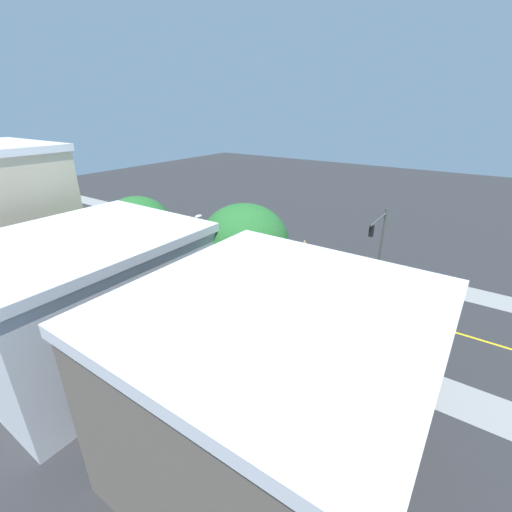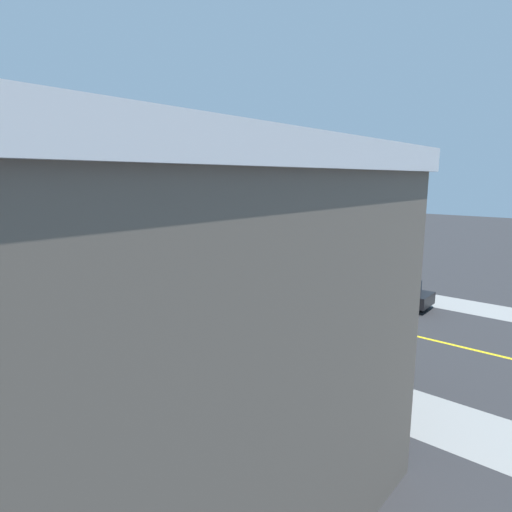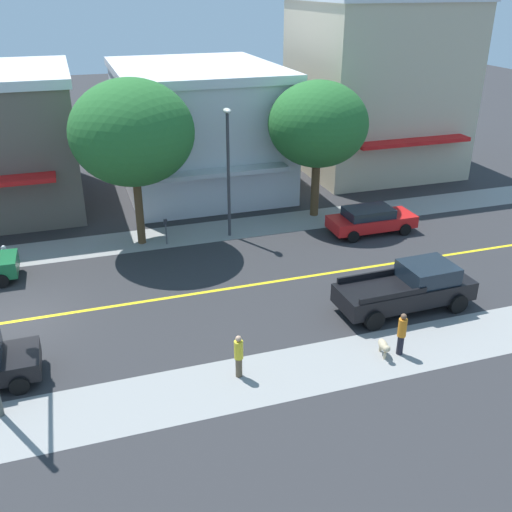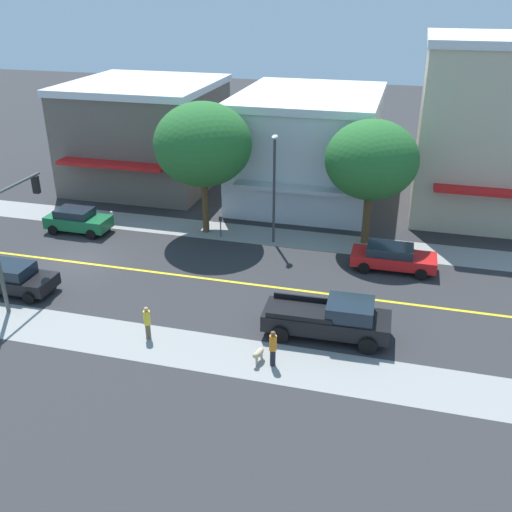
{
  "view_description": "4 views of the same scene",
  "coord_description": "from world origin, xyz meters",
  "px_view_note": "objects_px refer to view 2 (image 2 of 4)",
  "views": [
    {
      "loc": [
        -23.92,
        -7.38,
        14.09
      ],
      "look_at": [
        -1.33,
        8.17,
        2.35
      ],
      "focal_mm": 24.5,
      "sensor_mm": 36.0,
      "label": 1
    },
    {
      "loc": [
        -19.13,
        -10.52,
        7.26
      ],
      "look_at": [
        1.27,
        6.96,
        2.31
      ],
      "focal_mm": 29.87,
      "sensor_mm": 36.0,
      "label": 2
    },
    {
      "loc": [
        21.75,
        2.87,
        12.21
      ],
      "look_at": [
        1.35,
        9.51,
        2.07
      ],
      "focal_mm": 40.69,
      "sensor_mm": 36.0,
      "label": 3
    },
    {
      "loc": [
        26.14,
        17.68,
        14.58
      ],
      "look_at": [
        0.79,
        10.95,
        2.1
      ],
      "focal_mm": 40.35,
      "sensor_mm": 36.0,
      "label": 4
    }
  ],
  "objects_px": {
    "small_dog": "(246,261)",
    "black_pickup_truck": "(200,256)",
    "traffic_light_mast": "(387,232)",
    "red_sedan_left_curb": "(98,269)",
    "street_tree_right_corner": "(58,211)",
    "pedestrian_yellow_shirt": "(295,266)",
    "parking_meter": "(171,300)",
    "green_sedan_left_curb": "(339,335)",
    "street_tree_left_near": "(173,210)",
    "pedestrian_orange_shirt": "(241,255)",
    "street_lamp": "(129,234)",
    "black_sedan_right_curb": "(394,292)",
    "fire_hydrant": "(285,349)"
  },
  "relations": [
    {
      "from": "parking_meter",
      "to": "black_sedan_right_curb",
      "type": "distance_m",
      "value": 12.54
    },
    {
      "from": "street_tree_right_corner",
      "to": "red_sedan_left_curb",
      "type": "xyz_separation_m",
      "value": [
        3.4,
        1.81,
        -4.48
      ]
    },
    {
      "from": "street_tree_left_near",
      "to": "fire_hydrant",
      "type": "xyz_separation_m",
      "value": [
        0.23,
        -6.58,
        -5.31
      ]
    },
    {
      "from": "traffic_light_mast",
      "to": "small_dog",
      "type": "relative_size",
      "value": 7.28
    },
    {
      "from": "small_dog",
      "to": "black_pickup_truck",
      "type": "bearing_deg",
      "value": 146.63
    },
    {
      "from": "parking_meter",
      "to": "street_lamp",
      "type": "relative_size",
      "value": 0.2
    },
    {
      "from": "green_sedan_left_curb",
      "to": "black_pickup_truck",
      "type": "bearing_deg",
      "value": -23.84
    },
    {
      "from": "green_sedan_left_curb",
      "to": "pedestrian_yellow_shirt",
      "type": "height_order",
      "value": "pedestrian_yellow_shirt"
    },
    {
      "from": "black_sedan_right_curb",
      "to": "street_lamp",
      "type": "bearing_deg",
      "value": 39.2
    },
    {
      "from": "street_lamp",
      "to": "street_tree_left_near",
      "type": "bearing_deg",
      "value": -96.1
    },
    {
      "from": "pedestrian_orange_shirt",
      "to": "small_dog",
      "type": "xyz_separation_m",
      "value": [
        -0.06,
        -0.64,
        -0.47
      ]
    },
    {
      "from": "traffic_light_mast",
      "to": "red_sedan_left_curb",
      "type": "height_order",
      "value": "traffic_light_mast"
    },
    {
      "from": "street_tree_left_near",
      "to": "green_sedan_left_curb",
      "type": "height_order",
      "value": "street_tree_left_near"
    },
    {
      "from": "street_tree_left_near",
      "to": "parking_meter",
      "type": "relative_size",
      "value": 6.09
    },
    {
      "from": "street_lamp",
      "to": "black_sedan_right_curb",
      "type": "distance_m",
      "value": 15.4
    },
    {
      "from": "parking_meter",
      "to": "green_sedan_left_curb",
      "type": "xyz_separation_m",
      "value": [
        1.54,
        -9.15,
        -0.08
      ]
    },
    {
      "from": "green_sedan_left_curb",
      "to": "pedestrian_yellow_shirt",
      "type": "relative_size",
      "value": 2.55
    },
    {
      "from": "parking_meter",
      "to": "pedestrian_orange_shirt",
      "type": "distance_m",
      "value": 13.84
    },
    {
      "from": "street_tree_right_corner",
      "to": "parking_meter",
      "type": "bearing_deg",
      "value": -80.26
    },
    {
      "from": "street_tree_left_near",
      "to": "traffic_light_mast",
      "type": "height_order",
      "value": "street_tree_left_near"
    },
    {
      "from": "pedestrian_orange_shirt",
      "to": "parking_meter",
      "type": "bearing_deg",
      "value": 101.16
    },
    {
      "from": "street_lamp",
      "to": "black_pickup_truck",
      "type": "xyz_separation_m",
      "value": [
        9.61,
        4.93,
        -3.2
      ]
    },
    {
      "from": "street_tree_right_corner",
      "to": "pedestrian_yellow_shirt",
      "type": "xyz_separation_m",
      "value": [
        13.31,
        -8.49,
        -4.38
      ]
    },
    {
      "from": "black_pickup_truck",
      "to": "small_dog",
      "type": "relative_size",
      "value": 6.68
    },
    {
      "from": "parking_meter",
      "to": "traffic_light_mast",
      "type": "xyz_separation_m",
      "value": [
        10.15,
        -7.24,
        3.24
      ]
    },
    {
      "from": "fire_hydrant",
      "to": "pedestrian_orange_shirt",
      "type": "relative_size",
      "value": 0.51
    },
    {
      "from": "street_tree_right_corner",
      "to": "black_pickup_truck",
      "type": "height_order",
      "value": "street_tree_right_corner"
    },
    {
      "from": "street_tree_right_corner",
      "to": "street_lamp",
      "type": "bearing_deg",
      "value": -75.52
    },
    {
      "from": "street_tree_right_corner",
      "to": "black_pickup_truck",
      "type": "distance_m",
      "value": 11.86
    },
    {
      "from": "traffic_light_mast",
      "to": "red_sedan_left_curb",
      "type": "relative_size",
      "value": 1.34
    },
    {
      "from": "street_tree_left_near",
      "to": "parking_meter",
      "type": "bearing_deg",
      "value": 63.31
    },
    {
      "from": "traffic_light_mast",
      "to": "red_sedan_left_curb",
      "type": "bearing_deg",
      "value": -65.21
    },
    {
      "from": "street_tree_right_corner",
      "to": "small_dog",
      "type": "relative_size",
      "value": 8.83
    },
    {
      "from": "fire_hydrant",
      "to": "black_sedan_right_curb",
      "type": "distance_m",
      "value": 9.93
    },
    {
      "from": "street_tree_right_corner",
      "to": "pedestrian_yellow_shirt",
      "type": "relative_size",
      "value": 4.69
    },
    {
      "from": "street_tree_right_corner",
      "to": "green_sedan_left_curb",
      "type": "distance_m",
      "value": 18.82
    },
    {
      "from": "fire_hydrant",
      "to": "black_pickup_truck",
      "type": "relative_size",
      "value": 0.15
    },
    {
      "from": "small_dog",
      "to": "red_sedan_left_curb",
      "type": "bearing_deg",
      "value": 164.78
    },
    {
      "from": "street_tree_left_near",
      "to": "pedestrian_yellow_shirt",
      "type": "height_order",
      "value": "street_tree_left_near"
    },
    {
      "from": "street_tree_left_near",
      "to": "green_sedan_left_curb",
      "type": "distance_m",
      "value": 9.6
    },
    {
      "from": "traffic_light_mast",
      "to": "pedestrian_yellow_shirt",
      "type": "relative_size",
      "value": 3.87
    },
    {
      "from": "pedestrian_yellow_shirt",
      "to": "pedestrian_orange_shirt",
      "type": "bearing_deg",
      "value": -63.4
    },
    {
      "from": "street_tree_right_corner",
      "to": "traffic_light_mast",
      "type": "relative_size",
      "value": 1.21
    },
    {
      "from": "fire_hydrant",
      "to": "parking_meter",
      "type": "height_order",
      "value": "parking_meter"
    },
    {
      "from": "red_sedan_left_curb",
      "to": "pedestrian_yellow_shirt",
      "type": "bearing_deg",
      "value": -136.37
    },
    {
      "from": "pedestrian_yellow_shirt",
      "to": "street_lamp",
      "type": "bearing_deg",
      "value": 17.63
    },
    {
      "from": "street_tree_left_near",
      "to": "black_sedan_right_curb",
      "type": "distance_m",
      "value": 13.25
    },
    {
      "from": "street_lamp",
      "to": "small_dog",
      "type": "height_order",
      "value": "street_lamp"
    },
    {
      "from": "fire_hydrant",
      "to": "small_dog",
      "type": "height_order",
      "value": "fire_hydrant"
    },
    {
      "from": "parking_meter",
      "to": "black_sedan_right_curb",
      "type": "relative_size",
      "value": 0.33
    }
  ]
}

